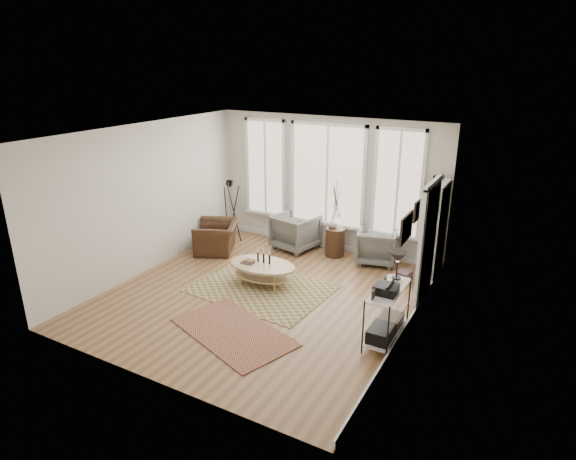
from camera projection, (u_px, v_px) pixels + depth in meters
The scene contains 17 objects.
room at pixel (262, 220), 8.16m from camera, with size 5.50×5.54×2.90m.
bay_window at pixel (327, 177), 10.33m from camera, with size 4.14×0.12×2.24m.
door at pixel (428, 242), 8.03m from camera, with size 0.09×1.06×2.22m.
bookcase at pixel (434, 231), 9.04m from camera, with size 0.31×0.85×2.06m.
low_shelf at pixel (387, 309), 7.13m from camera, with size 0.38×1.08×1.30m.
wall_art at pixel (409, 223), 6.60m from camera, with size 0.04×0.88×0.44m.
rug_main at pixel (262, 288), 8.89m from camera, with size 2.41×1.81×0.01m, color brown.
rug_runner at pixel (233, 331), 7.47m from camera, with size 1.99×1.10×0.01m, color maroon.
coffee_table at pixel (262, 268), 8.98m from camera, with size 1.32×0.87×0.59m.
armchair_left at pixel (296, 232), 10.66m from camera, with size 0.85×0.87×0.80m, color #63635E.
armchair_right at pixel (377, 246), 9.93m from camera, with size 0.78×0.80×0.73m, color #63635E.
side_table at pixel (336, 219), 10.12m from camera, with size 0.41×0.41×1.73m.
vase at pixel (333, 221), 10.22m from camera, with size 0.25×0.25×0.26m, color silver.
accent_chair at pixel (217, 237), 10.54m from camera, with size 0.87×1.00×0.65m, color #3A2213.
tripod_camera at pixel (231, 214), 10.97m from camera, with size 0.51×0.51×1.45m.
book_stack_near at pixel (404, 276), 9.21m from camera, with size 0.22×0.28×0.18m, color maroon.
book_stack_far at pixel (401, 281), 9.03m from camera, with size 0.18×0.23×0.15m, color maroon.
Camera 1 is at (4.13, -6.55, 4.01)m, focal length 30.00 mm.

